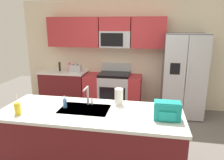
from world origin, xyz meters
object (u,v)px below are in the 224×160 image
(toaster, at_px, (75,68))
(backpack, at_px, (167,110))
(drink_cup_yellow, at_px, (18,109))
(soap_dispenser, at_px, (65,103))
(sink_faucet, at_px, (88,94))
(pepper_mill, at_px, (60,67))
(bottle_pink, at_px, (70,67))
(range_oven, at_px, (113,91))
(paper_towel_roll, at_px, (119,97))
(refrigerator, at_px, (183,76))

(toaster, xyz_separation_m, backpack, (2.03, -2.34, 0.03))
(toaster, relative_size, drink_cup_yellow, 1.01)
(drink_cup_yellow, bearing_deg, soap_dispenser, 32.98)
(drink_cup_yellow, height_order, backpack, drink_cup_yellow)
(sink_faucet, height_order, backpack, sink_faucet)
(pepper_mill, xyz_separation_m, bottle_pink, (0.26, 0.01, -0.00))
(sink_faucet, bearing_deg, range_oven, 90.42)
(toaster, bearing_deg, soap_dispenser, -73.82)
(bottle_pink, bearing_deg, toaster, -19.46)
(pepper_mill, distance_m, paper_towel_roll, 2.69)
(refrigerator, height_order, pepper_mill, refrigerator)
(pepper_mill, height_order, soap_dispenser, pepper_mill)
(range_oven, xyz_separation_m, pepper_mill, (-1.35, -0.00, 0.57))
(pepper_mill, bearing_deg, sink_faucet, -57.16)
(soap_dispenser, height_order, backpack, backpack)
(sink_faucet, xyz_separation_m, drink_cup_yellow, (-0.80, -0.48, -0.09))
(soap_dispenser, bearing_deg, drink_cup_yellow, -147.02)
(range_oven, relative_size, pepper_mill, 6.13)
(soap_dispenser, height_order, paper_towel_roll, paper_towel_roll)
(bottle_pink, relative_size, sink_faucet, 0.79)
(toaster, bearing_deg, sink_faucet, -65.68)
(pepper_mill, distance_m, soap_dispenser, 2.50)
(range_oven, distance_m, backpack, 2.70)
(refrigerator, distance_m, pepper_mill, 2.96)
(range_oven, height_order, bottle_pink, bottle_pink)
(pepper_mill, bearing_deg, range_oven, 0.11)
(refrigerator, bearing_deg, bottle_pink, 178.29)
(toaster, height_order, pepper_mill, pepper_mill)
(bottle_pink, xyz_separation_m, paper_towel_roll, (1.54, -2.01, 0.01))
(soap_dispenser, bearing_deg, pepper_mill, 115.39)
(refrigerator, relative_size, pepper_mill, 8.34)
(range_oven, xyz_separation_m, soap_dispenser, (-0.28, -2.26, 0.53))
(bottle_pink, height_order, paper_towel_roll, paper_towel_roll)
(soap_dispenser, distance_m, backpack, 1.39)
(range_oven, bearing_deg, paper_towel_roll, -77.30)
(range_oven, relative_size, toaster, 4.86)
(range_oven, xyz_separation_m, refrigerator, (1.61, -0.07, 0.48))
(backpack, bearing_deg, refrigerator, 77.92)
(range_oven, xyz_separation_m, paper_towel_roll, (0.45, -2.00, 0.58))
(refrigerator, height_order, backpack, refrigerator)
(pepper_mill, relative_size, drink_cup_yellow, 0.80)
(toaster, xyz_separation_m, drink_cup_yellow, (0.13, -2.54, -0.01))
(paper_towel_roll, bearing_deg, soap_dispenser, -160.46)
(sink_faucet, relative_size, backpack, 0.88)
(paper_towel_roll, xyz_separation_m, backpack, (0.66, -0.39, -0.00))
(range_oven, distance_m, toaster, 1.07)
(pepper_mill, bearing_deg, backpack, -44.15)
(drink_cup_yellow, distance_m, backpack, 1.91)
(bottle_pink, xyz_separation_m, sink_faucet, (1.11, -2.12, 0.06))
(pepper_mill, relative_size, bottle_pink, 1.00)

